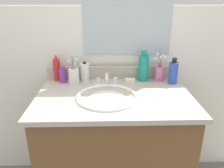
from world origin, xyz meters
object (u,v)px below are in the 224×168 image
bottle_cream_purple (63,75)px  cup_pink (159,73)px  bottle_lotion_white (85,72)px  bottle_mouthwash_teal (143,68)px  bottle_spray_red (57,69)px  soap_bar (130,81)px  faucet (107,81)px  cup_white_ceramic (74,76)px  bottle_shampoo_blue (173,72)px

bottle_cream_purple → cup_pink: 0.66m
bottle_lotion_white → bottle_cream_purple: bottle_lotion_white is taller
bottle_mouthwash_teal → cup_pink: bottle_mouthwash_teal is taller
bottle_spray_red → soap_bar: (0.50, -0.06, -0.07)m
faucet → bottle_spray_red: 0.37m
cup_white_ceramic → bottle_lotion_white: bearing=39.2°
bottle_spray_red → bottle_shampoo_blue: bearing=-5.9°
faucet → soap_bar: faucet is taller
cup_white_ceramic → soap_bar: cup_white_ceramic is taller
cup_white_ceramic → bottle_shampoo_blue: bearing=-1.3°
bottle_spray_red → bottle_lotion_white: bearing=-2.8°
faucet → soap_bar: 0.17m
cup_white_ceramic → bottle_cream_purple: bearing=162.9°
cup_pink → soap_bar: cup_pink is taller
bottle_lotion_white → cup_white_ceramic: cup_white_ceramic is taller
faucet → cup_pink: (0.36, 0.08, 0.03)m
bottle_cream_purple → soap_bar: 0.46m
bottle_lotion_white → soap_bar: bottle_lotion_white is taller
cup_pink → cup_white_ceramic: 0.58m
bottle_shampoo_blue → soap_bar: bearing=175.1°
bottle_spray_red → cup_white_ceramic: 0.14m
bottle_shampoo_blue → soap_bar: size_ratio=2.75×
bottle_shampoo_blue → bottle_mouthwash_teal: size_ratio=0.83×
bottle_mouthwash_teal → cup_white_ceramic: bearing=-174.7°
bottle_spray_red → cup_white_ceramic: bearing=-28.0°
bottle_spray_red → bottle_cream_purple: bearing=-42.7°
faucet → bottle_lotion_white: bottle_lotion_white is taller
bottle_mouthwash_teal → cup_pink: bearing=-2.3°
cup_white_ceramic → soap_bar: size_ratio=2.92×
bottle_spray_red → soap_bar: bearing=-6.4°
bottle_mouthwash_teal → soap_bar: bearing=-159.3°
bottle_shampoo_blue → cup_pink: (-0.08, 0.05, -0.02)m
cup_pink → faucet: bearing=-167.1°
bottle_spray_red → soap_bar: 0.51m
bottle_spray_red → bottle_lotion_white: size_ratio=1.32×
bottle_mouthwash_teal → bottle_spray_red: (-0.60, 0.02, -0.01)m
bottle_lotion_white → cup_pink: cup_pink is taller
bottle_mouthwash_teal → soap_bar: 0.13m
bottle_lotion_white → bottle_spray_red: bearing=177.2°
faucet → cup_pink: 0.37m
bottle_mouthwash_teal → bottle_spray_red: bottle_mouthwash_teal is taller
bottle_mouthwash_teal → bottle_lotion_white: bottle_mouthwash_teal is taller
faucet → soap_bar: size_ratio=2.50×
cup_pink → soap_bar: 0.21m
bottle_shampoo_blue → faucet: bearing=-176.3°
bottle_shampoo_blue → soap_bar: 0.29m
cup_white_ceramic → soap_bar: 0.38m
bottle_shampoo_blue → bottle_lotion_white: bottle_shampoo_blue is taller
soap_bar → cup_pink: bearing=8.6°
bottle_spray_red → bottle_lotion_white: bottle_spray_red is taller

